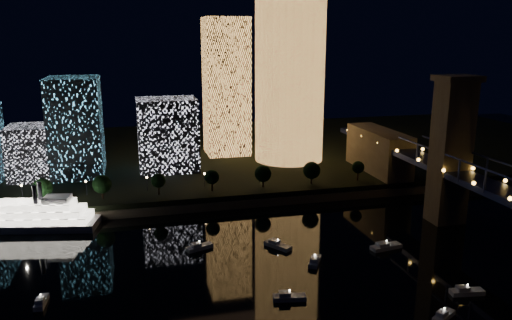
{
  "coord_description": "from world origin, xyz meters",
  "views": [
    {
      "loc": [
        -37.43,
        -92.25,
        61.96
      ],
      "look_at": [
        -0.99,
        55.0,
        24.48
      ],
      "focal_mm": 35.0,
      "sensor_mm": 36.0,
      "label": 1
    }
  ],
  "objects": [
    {
      "name": "far_bank",
      "position": [
        0.0,
        160.0,
        2.5
      ],
      "size": [
        420.0,
        160.0,
        5.0
      ],
      "primitive_type": "cube",
      "color": "black",
      "rests_on": "ground"
    },
    {
      "name": "seawall",
      "position": [
        0.0,
        82.0,
        1.5
      ],
      "size": [
        420.0,
        6.0,
        3.0
      ],
      "primitive_type": "cube",
      "color": "#6B5E4C",
      "rests_on": "ground"
    },
    {
      "name": "tower_cylindrical",
      "position": [
        33.51,
        129.54,
        45.25
      ],
      "size": [
        34.0,
        34.0,
        80.25
      ],
      "color": "#FFAC51",
      "rests_on": "far_bank"
    },
    {
      "name": "tower_rectangular",
      "position": [
        7.42,
        149.87,
        38.1
      ],
      "size": [
        20.81,
        20.81,
        66.21
      ],
      "primitive_type": "cube",
      "color": "#FFAC51",
      "rests_on": "far_bank"
    },
    {
      "name": "midrise_blocks",
      "position": [
        -64.14,
        124.34,
        21.61
      ],
      "size": [
        102.05,
        30.07,
        41.02
      ],
      "color": "white",
      "rests_on": "far_bank"
    },
    {
      "name": "riverboat",
      "position": [
        -77.99,
        78.18,
        4.1
      ],
      "size": [
        54.08,
        20.88,
        15.98
      ],
      "color": "silver",
      "rests_on": "ground"
    },
    {
      "name": "motorboats",
      "position": [
        -6.69,
        8.58,
        0.81
      ],
      "size": [
        108.31,
        82.06,
        2.78
      ],
      "color": "silver",
      "rests_on": "ground"
    },
    {
      "name": "esplanade_trees",
      "position": [
        -34.89,
        88.0,
        10.47
      ],
      "size": [
        165.51,
        6.96,
        8.98
      ],
      "color": "black",
      "rests_on": "far_bank"
    },
    {
      "name": "street_lamps",
      "position": [
        -34.0,
        94.0,
        9.02
      ],
      "size": [
        132.7,
        0.7,
        5.65
      ],
      "color": "black",
      "rests_on": "far_bank"
    }
  ]
}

